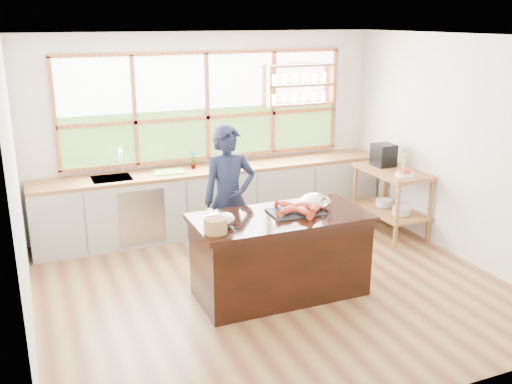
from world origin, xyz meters
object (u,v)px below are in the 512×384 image
espresso_machine (384,155)px  cook (229,199)px  island (280,255)px  wicker_basket (215,226)px

espresso_machine → cook: bearing=-169.3°
island → cook: cook is taller
cook → espresso_machine: (2.47, 0.51, 0.19)m
island → cook: bearing=108.5°
cook → espresso_machine: size_ratio=5.67×
island → espresso_machine: (2.19, 1.34, 0.60)m
espresso_machine → wicker_basket: 3.36m
island → espresso_machine: 2.63m
wicker_basket → island: bearing=15.3°
espresso_machine → island: bearing=-149.7°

